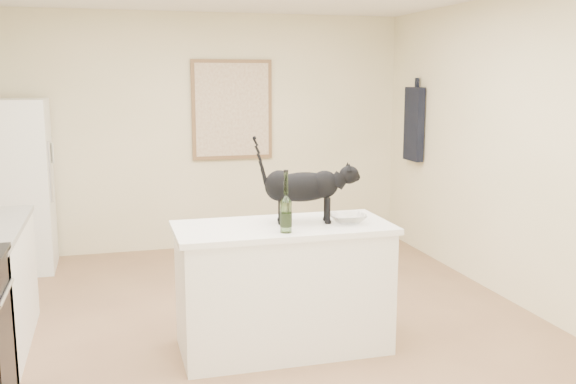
{
  "coord_description": "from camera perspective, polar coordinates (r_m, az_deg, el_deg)",
  "views": [
    {
      "loc": [
        -1.03,
        -4.43,
        1.91
      ],
      "look_at": [
        0.15,
        -0.15,
        1.12
      ],
      "focal_mm": 40.41,
      "sensor_mm": 36.0,
      "label": 1
    }
  ],
  "objects": [
    {
      "name": "wall_back",
      "position": [
        7.27,
        -7.28,
        5.21
      ],
      "size": [
        4.5,
        0.0,
        4.5
      ],
      "primitive_type": "plane",
      "rotation": [
        1.57,
        0.0,
        0.0
      ],
      "color": "beige",
      "rests_on": "ground"
    },
    {
      "name": "wine_bottle",
      "position": [
        4.23,
        -0.18,
        -1.17
      ],
      "size": [
        0.08,
        0.08,
        0.37
      ],
      "primitive_type": "cylinder",
      "rotation": [
        0.0,
        0.0,
        0.01
      ],
      "color": "#315522",
      "rests_on": "island_top"
    },
    {
      "name": "glass_bowl",
      "position": [
        4.56,
        5.26,
        -2.34
      ],
      "size": [
        0.27,
        0.27,
        0.06
      ],
      "primitive_type": "imported",
      "rotation": [
        0.0,
        0.0,
        -0.04
      ],
      "color": "white",
      "rests_on": "island_top"
    },
    {
      "name": "island_base",
      "position": [
        4.62,
        -0.44,
        -8.59
      ],
      "size": [
        1.44,
        0.67,
        0.86
      ],
      "primitive_type": "cube",
      "color": "white",
      "rests_on": "floor"
    },
    {
      "name": "artwork_canvas",
      "position": [
        7.26,
        -4.91,
        7.22
      ],
      "size": [
        0.82,
        0.0,
        1.02
      ],
      "primitive_type": "cube",
      "color": "beige",
      "rests_on": "wall_back"
    },
    {
      "name": "black_cat",
      "position": [
        4.51,
        1.3,
        0.11
      ],
      "size": [
        0.68,
        0.32,
        0.46
      ],
      "primitive_type": null,
      "rotation": [
        0.0,
        0.0,
        -0.19
      ],
      "color": "black",
      "rests_on": "island_top"
    },
    {
      "name": "wall_right",
      "position": [
        5.54,
        21.0,
        3.11
      ],
      "size": [
        0.0,
        5.5,
        5.5
      ],
      "primitive_type": "plane",
      "rotation": [
        1.57,
        0.0,
        -1.57
      ],
      "color": "beige",
      "rests_on": "ground"
    },
    {
      "name": "fridge",
      "position": [
        6.92,
        -22.89,
        0.48
      ],
      "size": [
        0.68,
        0.68,
        1.7
      ],
      "primitive_type": "cube",
      "color": "white",
      "rests_on": "floor"
    },
    {
      "name": "island_top",
      "position": [
        4.49,
        -0.45,
        -3.15
      ],
      "size": [
        1.5,
        0.7,
        0.04
      ],
      "primitive_type": "cube",
      "color": "white",
      "rests_on": "island_base"
    },
    {
      "name": "floor",
      "position": [
        4.93,
        -2.2,
        -12.71
      ],
      "size": [
        5.5,
        5.5,
        0.0
      ],
      "primitive_type": "plane",
      "color": "#977250",
      "rests_on": "ground"
    },
    {
      "name": "fridge_paper",
      "position": [
        6.94,
        -20.14,
        3.27
      ],
      "size": [
        0.06,
        0.15,
        0.21
      ],
      "primitive_type": "cube",
      "rotation": [
        0.0,
        0.0,
        0.36
      ],
      "color": "white",
      "rests_on": "fridge"
    },
    {
      "name": "artwork_frame",
      "position": [
        7.28,
        -4.93,
        7.23
      ],
      "size": [
        0.9,
        0.03,
        1.1
      ],
      "primitive_type": "cube",
      "color": "brown",
      "rests_on": "wall_back"
    },
    {
      "name": "wall_front",
      "position": [
        2.06,
        15.59,
        -7.51
      ],
      "size": [
        4.5,
        0.0,
        4.5
      ],
      "primitive_type": "plane",
      "rotation": [
        -1.57,
        0.0,
        0.0
      ],
      "color": "beige",
      "rests_on": "ground"
    },
    {
      "name": "hanging_garment",
      "position": [
        7.25,
        11.02,
        5.88
      ],
      "size": [
        0.08,
        0.34,
        0.8
      ],
      "primitive_type": "cube",
      "color": "black",
      "rests_on": "wall_right"
    }
  ]
}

